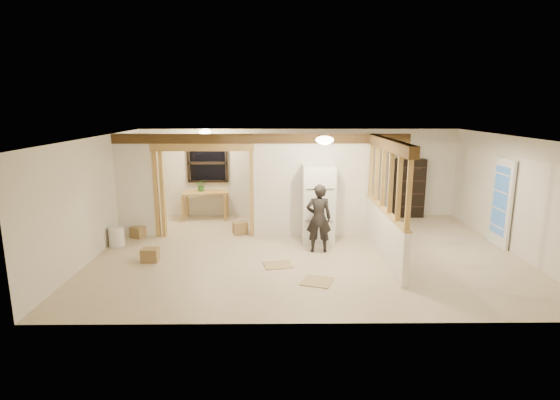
{
  "coord_description": "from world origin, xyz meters",
  "views": [
    {
      "loc": [
        -0.67,
        -9.14,
        3.14
      ],
      "look_at": [
        -0.57,
        0.4,
        1.07
      ],
      "focal_mm": 28.0,
      "sensor_mm": 36.0,
      "label": 1
    }
  ],
  "objects_px": {
    "bookshelf": "(409,188)",
    "refrigerator": "(318,204)",
    "shop_vac": "(136,219)",
    "woman": "(319,218)",
    "work_table": "(206,205)"
  },
  "relations": [
    {
      "from": "refrigerator",
      "to": "work_table",
      "type": "distance_m",
      "value": 3.67
    },
    {
      "from": "bookshelf",
      "to": "woman",
      "type": "bearing_deg",
      "value": -133.45
    },
    {
      "from": "refrigerator",
      "to": "shop_vac",
      "type": "xyz_separation_m",
      "value": [
        -4.53,
        0.8,
        -0.56
      ]
    },
    {
      "from": "refrigerator",
      "to": "woman",
      "type": "distance_m",
      "value": 0.8
    },
    {
      "from": "shop_vac",
      "to": "bookshelf",
      "type": "height_order",
      "value": "bookshelf"
    },
    {
      "from": "shop_vac",
      "to": "work_table",
      "type": "bearing_deg",
      "value": 39.65
    },
    {
      "from": "refrigerator",
      "to": "shop_vac",
      "type": "relative_size",
      "value": 2.69
    },
    {
      "from": "shop_vac",
      "to": "woman",
      "type": "bearing_deg",
      "value": -19.57
    },
    {
      "from": "woman",
      "to": "bookshelf",
      "type": "bearing_deg",
      "value": -132.59
    },
    {
      "from": "refrigerator",
      "to": "shop_vac",
      "type": "bearing_deg",
      "value": 169.95
    },
    {
      "from": "bookshelf",
      "to": "refrigerator",
      "type": "bearing_deg",
      "value": -141.32
    },
    {
      "from": "shop_vac",
      "to": "bookshelf",
      "type": "xyz_separation_m",
      "value": [
        7.35,
        1.46,
        0.5
      ]
    },
    {
      "from": "work_table",
      "to": "shop_vac",
      "type": "height_order",
      "value": "work_table"
    },
    {
      "from": "work_table",
      "to": "bookshelf",
      "type": "height_order",
      "value": "bookshelf"
    },
    {
      "from": "woman",
      "to": "shop_vac",
      "type": "distance_m",
      "value": 4.76
    }
  ]
}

